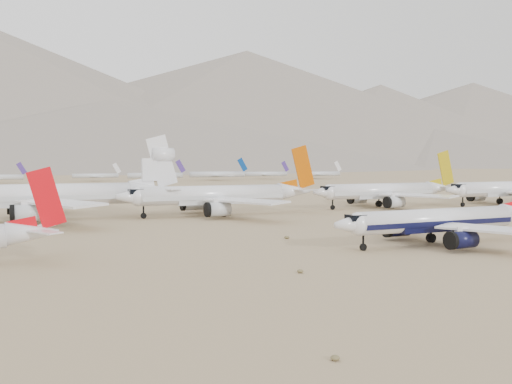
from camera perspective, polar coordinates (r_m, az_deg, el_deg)
ground at (r=113.08m, az=20.43°, el=-4.43°), size 7000.00×7000.00×0.00m
main_airliner at (r=104.34m, az=18.36°, el=-2.69°), size 43.28×42.28×15.27m
row2_navy_widebody at (r=206.69m, az=24.02°, el=0.27°), size 52.21×51.06×18.58m
row2_gold_tail at (r=182.32m, az=12.97°, el=0.07°), size 50.79×49.67×18.08m
row2_orange_tail at (r=151.98m, az=-3.49°, el=-0.34°), size 53.40×52.24×19.05m
row2_white_trijet at (r=148.16m, az=-19.73°, el=-0.26°), size 60.75×59.37×21.53m
distant_storage_row at (r=405.72m, az=-20.11°, el=1.49°), size 473.20×64.21×15.38m
mountain_range at (r=1741.90m, az=-20.23°, el=8.70°), size 7354.00×3024.00×470.00m
foothills at (r=1326.56m, az=2.19°, el=5.37°), size 4637.50×1395.00×155.00m
desert_scrub at (r=74.77m, az=17.47°, el=-7.95°), size 206.06×121.67×0.63m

